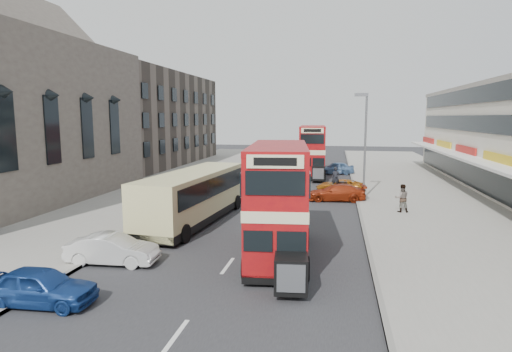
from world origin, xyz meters
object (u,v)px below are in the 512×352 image
Objects in this scene: coach at (194,195)px; car_left_front at (112,249)px; bus_main at (278,200)px; cyclist at (336,184)px; street_lamp at (364,138)px; car_left_near at (40,286)px; car_right_c at (335,168)px; pedestrian_near at (402,198)px; car_right_a at (336,193)px; car_right_b at (340,186)px; bus_second at (313,151)px.

car_left_front is (-1.07, -7.71, -1.05)m from coach.
cyclist is (2.52, 16.85, -1.81)m from bus_main.
car_left_near is at bearing -119.53° from street_lamp.
car_right_c is 2.17× the size of pedestrian_near.
car_right_c is at bearing -100.75° from bus_main.
car_left_near is 25.36m from cyclist.
bus_main reaches higher than car_right_a.
street_lamp is 4.64m from car_right_a.
car_right_b is 1.80× the size of cyclist.
cyclist reaches higher than car_right_c.
coach is 14.90m from car_right_b.
bus_main is 8.00m from coach.
car_left_front is at bearing -124.62° from street_lamp.
bus_second reaches higher than bus_main.
coach reaches higher than car_right_b.
coach is 14.26m from cyclist.
coach is 5.90× the size of pedestrian_near.
car_left_front reaches higher than car_right_a.
car_right_a is at bearing -46.68° from pedestrian_near.
coach is at bearing 14.60° from pedestrian_near.
bus_main is at bearing -51.06° from car_left_near.
cyclist is (-0.06, 3.19, 0.16)m from car_right_a.
car_left_front is at bearing -7.33° from car_left_near.
car_left_near is at bearing -21.87° from car_right_b.
coach is 25.12m from car_right_c.
bus_second is 2.42× the size of car_left_front.
car_left_front is 22.01m from car_right_b.
coach is (-10.44, -8.97, -3.09)m from street_lamp.
cyclist reaches higher than pedestrian_near.
pedestrian_near is (6.81, 9.92, -1.52)m from bus_main.
car_right_b is (-1.65, 3.01, -4.22)m from street_lamp.
car_left_near is 1.70× the size of cyclist.
bus_second is 2.17× the size of car_right_a.
street_lamp reaches higher than car_right_b.
car_right_a is 5.66m from pedestrian_near.
car_right_c is at bearing 175.65° from car_right_a.
coach is at bearing -125.19° from cyclist.
bus_main is at bearing 50.35° from pedestrian_near.
car_left_front is at bearing 12.76° from bus_main.
cyclist is at bearing 176.23° from car_right_a.
bus_second is 30.25m from car_left_front.
car_right_c is at bearing -82.32° from pedestrian_near.
car_right_b is (10.17, 23.88, -0.09)m from car_left_near.
bus_main reaches higher than cyclist.
car_right_c reaches higher than car_right_b.
bus_main is 0.95× the size of bus_second.
street_lamp is 0.73× the size of coach.
coach is 13.50m from pedestrian_near.
car_right_b is at bearing 170.00° from car_right_a.
pedestrian_near is (2.25, -4.41, -3.70)m from street_lamp.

